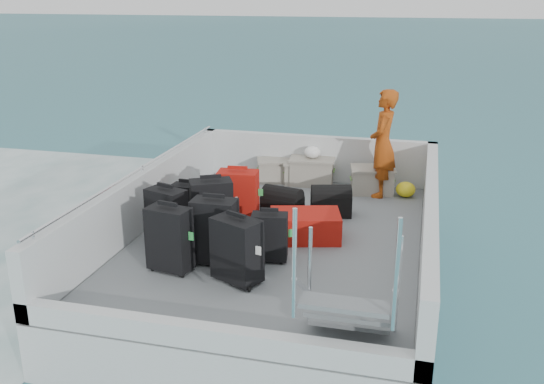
{
  "coord_description": "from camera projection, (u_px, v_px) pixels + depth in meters",
  "views": [
    {
      "loc": [
        1.59,
        -6.53,
        3.43
      ],
      "look_at": [
        -0.22,
        0.55,
        1.0
      ],
      "focal_mm": 40.0,
      "sensor_mm": 36.0,
      "label": 1
    }
  ],
  "objects": [
    {
      "name": "ferry_hull",
      "position": [
        279.0,
        262.0,
        7.36
      ],
      "size": [
        3.6,
        5.0,
        0.6
      ],
      "primitive_type": "cube",
      "color": "silver",
      "rests_on": "ground"
    },
    {
      "name": "duffel_1",
      "position": [
        282.0,
        206.0,
        7.86
      ],
      "size": [
        0.56,
        0.41,
        0.32
      ],
      "primitive_type": null,
      "rotation": [
        0.0,
        0.0,
        -0.24
      ],
      "color": "black",
      "rests_on": "deck"
    },
    {
      "name": "suitcase_5",
      "position": [
        238.0,
        198.0,
        7.61
      ],
      "size": [
        0.53,
        0.35,
        0.69
      ],
      "primitive_type": "cube",
      "rotation": [
        0.0,
        0.0,
        0.11
      ],
      "color": "#B0120D",
      "rests_on": "deck"
    },
    {
      "name": "suitcase_7",
      "position": [
        270.0,
        238.0,
        6.56
      ],
      "size": [
        0.42,
        0.28,
        0.54
      ],
      "primitive_type": "cube",
      "rotation": [
        0.0,
        0.0,
        0.16
      ],
      "color": "black",
      "rests_on": "deck"
    },
    {
      "name": "yellow_bag",
      "position": [
        406.0,
        189.0,
        8.67
      ],
      "size": [
        0.28,
        0.26,
        0.22
      ],
      "primitive_type": "ellipsoid",
      "color": "yellow",
      "rests_on": "deck"
    },
    {
      "name": "suitcase_2",
      "position": [
        187.0,
        205.0,
        7.55
      ],
      "size": [
        0.38,
        0.24,
        0.54
      ],
      "primitive_type": "cube",
      "rotation": [
        0.0,
        0.0,
        -0.04
      ],
      "color": "black",
      "rests_on": "deck"
    },
    {
      "name": "crate_0",
      "position": [
        276.0,
        171.0,
        9.37
      ],
      "size": [
        0.61,
        0.5,
        0.32
      ],
      "primitive_type": "cube",
      "rotation": [
        0.0,
        0.0,
        0.29
      ],
      "color": "gray",
      "rests_on": "deck"
    },
    {
      "name": "deck",
      "position": [
        279.0,
        238.0,
        7.27
      ],
      "size": [
        3.3,
        4.7,
        0.02
      ],
      "primitive_type": "cube",
      "color": "slate",
      "rests_on": "ferry_hull"
    },
    {
      "name": "suitcase_8",
      "position": [
        305.0,
        226.0,
        7.19
      ],
      "size": [
        0.93,
        0.73,
        0.32
      ],
      "primitive_type": "cube",
      "rotation": [
        0.0,
        0.0,
        1.83
      ],
      "color": "#B0120D",
      "rests_on": "deck"
    },
    {
      "name": "crate_2",
      "position": [
        312.0,
        172.0,
        9.23
      ],
      "size": [
        0.66,
        0.48,
        0.38
      ],
      "primitive_type": "cube",
      "rotation": [
        0.0,
        0.0,
        0.08
      ],
      "color": "gray",
      "rests_on": "deck"
    },
    {
      "name": "suitcase_6",
      "position": [
        237.0,
        251.0,
        6.07
      ],
      "size": [
        0.57,
        0.47,
        0.68
      ],
      "primitive_type": "cube",
      "rotation": [
        0.0,
        0.0,
        -0.44
      ],
      "color": "black",
      "rests_on": "deck"
    },
    {
      "name": "suitcase_4",
      "position": [
        212.0,
        209.0,
        7.15
      ],
      "size": [
        0.56,
        0.48,
        0.71
      ],
      "primitive_type": "cube",
      "rotation": [
        0.0,
        0.0,
        0.47
      ],
      "color": "black",
      "rests_on": "deck"
    },
    {
      "name": "duffel_0",
      "position": [
        201.0,
        202.0,
        8.01
      ],
      "size": [
        0.59,
        0.37,
        0.32
      ],
      "primitive_type": null,
      "rotation": [
        0.0,
        0.0,
        -0.12
      ],
      "color": "black",
      "rests_on": "deck"
    },
    {
      "name": "crate_3",
      "position": [
        372.0,
        181.0,
        8.83
      ],
      "size": [
        0.65,
        0.51,
        0.35
      ],
      "primitive_type": "cube",
      "rotation": [
        0.0,
        0.0,
        0.19
      ],
      "color": "gray",
      "rests_on": "deck"
    },
    {
      "name": "white_bag",
      "position": [
        312.0,
        154.0,
        9.14
      ],
      "size": [
        0.24,
        0.24,
        0.18
      ],
      "primitive_type": "ellipsoid",
      "color": "white",
      "rests_on": "crate_2"
    },
    {
      "name": "passenger",
      "position": [
        383.0,
        144.0,
        8.53
      ],
      "size": [
        0.41,
        0.59,
        1.53
      ],
      "primitive_type": "imported",
      "rotation": [
        0.0,
        0.0,
        -1.65
      ],
      "color": "#E55B15",
      "rests_on": "deck"
    },
    {
      "name": "suitcase_0",
      "position": [
        170.0,
        240.0,
        6.3
      ],
      "size": [
        0.49,
        0.33,
        0.7
      ],
      "primitive_type": "cube",
      "rotation": [
        0.0,
        0.0,
        -0.18
      ],
      "color": "black",
      "rests_on": "deck"
    },
    {
      "name": "crate_1",
      "position": [
        302.0,
        173.0,
        9.26
      ],
      "size": [
        0.57,
        0.44,
        0.32
      ],
      "primitive_type": "cube",
      "rotation": [
        0.0,
        0.0,
        0.16
      ],
      "color": "gray",
      "rests_on": "deck"
    },
    {
      "name": "duffel_2",
      "position": [
        331.0,
        204.0,
        7.94
      ],
      "size": [
        0.58,
        0.43,
        0.32
      ],
      "primitive_type": null,
      "rotation": [
        0.0,
        0.0,
        0.27
      ],
      "color": "black",
      "rests_on": "deck"
    },
    {
      "name": "ground",
      "position": [
        278.0,
        284.0,
        7.46
      ],
      "size": [
        160.0,
        160.0,
        0.0
      ],
      "primitive_type": "plane",
      "color": "#1C5362",
      "rests_on": "ground"
    },
    {
      "name": "suitcase_3",
      "position": [
        215.0,
        232.0,
        6.48
      ],
      "size": [
        0.48,
        0.28,
        0.72
      ],
      "primitive_type": "cube",
      "rotation": [
        0.0,
        0.0,
        0.02
      ],
      "color": "black",
      "rests_on": "deck"
    },
    {
      "name": "deck_fittings",
      "position": [
        302.0,
        221.0,
        6.77
      ],
      "size": [
        3.6,
        5.0,
        0.9
      ],
      "color": "silver",
      "rests_on": "deck"
    },
    {
      "name": "suitcase_1",
      "position": [
        167.0,
        217.0,
        6.97
      ],
      "size": [
        0.51,
        0.39,
        0.67
      ],
      "primitive_type": "cube",
      "rotation": [
        0.0,
        0.0,
        -0.32
      ],
      "color": "black",
      "rests_on": "deck"
    }
  ]
}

